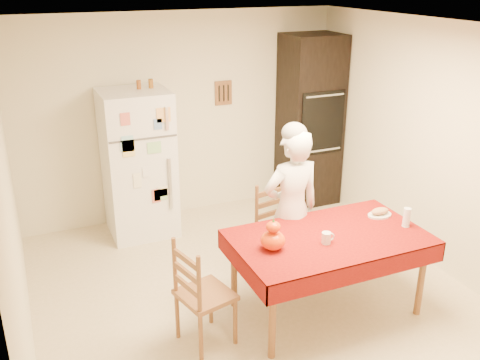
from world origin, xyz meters
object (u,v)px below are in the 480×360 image
wine_glass (407,217)px  oven_cabinet (310,121)px  seated_woman (291,210)px  pumpkin_lower (273,240)px  dining_table (329,243)px  chair_left (199,291)px  coffee_mug (326,238)px  chair_far (277,225)px  refrigerator (138,164)px  bread_plate (380,215)px

wine_glass → oven_cabinet: bearing=80.8°
seated_woman → wine_glass: (0.83, -0.64, 0.05)m
wine_glass → pumpkin_lower: bearing=175.6°
seated_woman → wine_glass: 1.05m
dining_table → chair_left: (-1.21, 0.00, -0.18)m
seated_woman → coffee_mug: size_ratio=16.03×
coffee_mug → wine_glass: size_ratio=0.57×
chair_far → coffee_mug: chair_far is taller
chair_left → refrigerator: bearing=-15.4°
chair_left → oven_cabinet: bearing=-59.4°
seated_woman → dining_table: bearing=99.0°
coffee_mug → refrigerator: bearing=114.1°
refrigerator → chair_left: bearing=-91.6°
bread_plate → oven_cabinet: bearing=77.5°
chair_far → pumpkin_lower: (-0.47, -0.83, 0.33)m
chair_far → seated_woman: seated_woman is taller
wine_glass → chair_left: bearing=176.7°
chair_left → wine_glass: size_ratio=5.40×
dining_table → pumpkin_lower: bearing=-178.9°
seated_woman → pumpkin_lower: seated_woman is taller
coffee_mug → pumpkin_lower: (-0.46, 0.09, 0.03)m
chair_left → seated_woman: (1.12, 0.52, 0.29)m
refrigerator → pumpkin_lower: 2.34m
dining_table → pumpkin_lower: pumpkin_lower is taller
coffee_mug → bread_plate: size_ratio=0.42×
oven_cabinet → chair_left: oven_cabinet is taller
pumpkin_lower → bread_plate: size_ratio=0.87×
refrigerator → dining_table: bearing=-62.9°
dining_table → chair_far: size_ratio=1.79×
refrigerator → coffee_mug: (1.05, -2.35, -0.04)m
refrigerator → bread_plate: 2.76m
oven_cabinet → dining_table: (-1.13, -2.30, -0.41)m
chair_left → bread_plate: (1.87, 0.16, 0.26)m
refrigerator → bread_plate: size_ratio=7.08×
refrigerator → seated_woman: 2.02m
chair_far → pumpkin_lower: bearing=-131.1°
wine_glass → bread_plate: bearing=107.0°
refrigerator → coffee_mug: size_ratio=17.00×
dining_table → chair_left: 1.23m
coffee_mug → seated_woman: bearing=89.4°
refrigerator → wine_glass: (1.89, -2.36, -0.00)m
refrigerator → seated_woman: refrigerator is taller
coffee_mug → wine_glass: bearing=-0.5°
chair_far → chair_left: bearing=-155.7°
seated_woman → bread_plate: bearing=153.0°
chair_far → seated_woman: (-0.00, -0.29, 0.29)m
chair_left → pumpkin_lower: chair_left is taller
dining_table → coffee_mug: bearing=-133.1°
pumpkin_lower → wine_glass: wine_glass is taller
oven_cabinet → dining_table: oven_cabinet is taller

